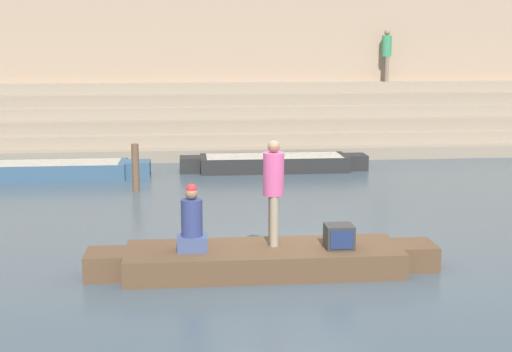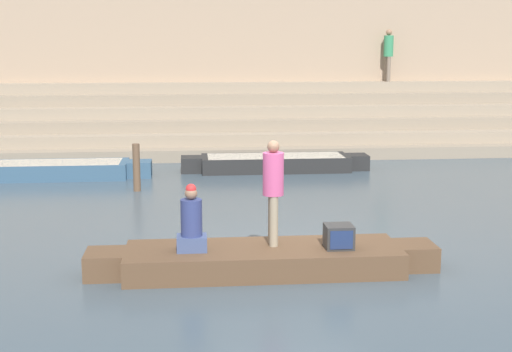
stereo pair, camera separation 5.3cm
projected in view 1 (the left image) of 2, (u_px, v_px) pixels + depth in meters
The scene contains 11 objects.
ground_plane at pixel (292, 257), 11.82m from camera, with size 120.00×120.00×0.00m, color #3D4C56.
ghat_steps at pixel (238, 126), 23.61m from camera, with size 36.00×4.03×2.16m.
back_wall at pixel (234, 53), 25.18m from camera, with size 34.20×1.28×6.30m.
rowboat_main at pixel (263, 259), 11.04m from camera, with size 5.43×1.39×0.39m.
person_standing at pixel (273, 185), 10.99m from camera, with size 0.33×0.33×1.65m.
person_rowing at pixel (192, 224), 10.76m from camera, with size 0.46×0.36×1.04m.
tv_set at pixel (339, 236), 10.95m from camera, with size 0.43×0.41×0.37m.
moored_boat_shore at pixel (40, 170), 18.63m from camera, with size 5.71×1.27×0.42m.
moored_boat_distant at pixel (274, 163), 19.77m from camera, with size 5.20×1.27×0.42m.
mooring_post at pixel (136, 168), 16.97m from camera, with size 0.17×0.17×1.14m, color brown.
person_on_steps at pixel (387, 51), 24.76m from camera, with size 0.33×0.33×1.79m.
Camera 1 is at (-1.70, -11.26, 3.51)m, focal length 50.00 mm.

